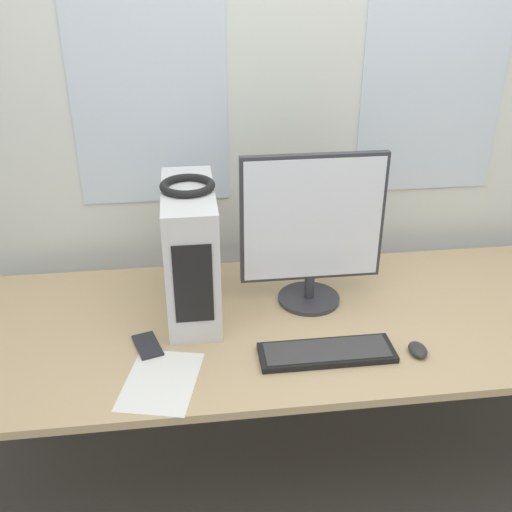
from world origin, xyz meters
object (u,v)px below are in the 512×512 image
object	(u,v)px
mouse	(418,350)
pc_tower	(191,251)
monitor_main	(312,228)
keyboard	(327,353)
cell_phone	(147,346)
headphones	(187,186)

from	to	relation	value
mouse	pc_tower	bearing A→B (deg)	152.29
monitor_main	keyboard	xyz separation A→B (m)	(-0.01, -0.33, -0.28)
pc_tower	cell_phone	world-z (taller)	pc_tower
monitor_main	mouse	size ratio (longest dim) A/B	6.64
headphones	keyboard	world-z (taller)	headphones
pc_tower	monitor_main	distance (m)	0.43
pc_tower	mouse	size ratio (longest dim) A/B	5.48
pc_tower	keyboard	distance (m)	0.58
pc_tower	cell_phone	bearing A→B (deg)	-125.45
monitor_main	cell_phone	xyz separation A→B (m)	(-0.58, -0.22, -0.29)
headphones	pc_tower	bearing A→B (deg)	-90.00
pc_tower	keyboard	bearing A→B (deg)	-39.91
headphones	cell_phone	world-z (taller)	headphones
keyboard	cell_phone	bearing A→B (deg)	168.21
headphones	keyboard	bearing A→B (deg)	-39.98
monitor_main	keyboard	world-z (taller)	monitor_main
mouse	cell_phone	distance (m)	0.87
pc_tower	keyboard	xyz separation A→B (m)	(0.41, -0.34, -0.22)
mouse	cell_phone	world-z (taller)	mouse
headphones	mouse	bearing A→B (deg)	-27.76
keyboard	cell_phone	size ratio (longest dim) A/B	2.80
cell_phone	monitor_main	bearing A→B (deg)	3.52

